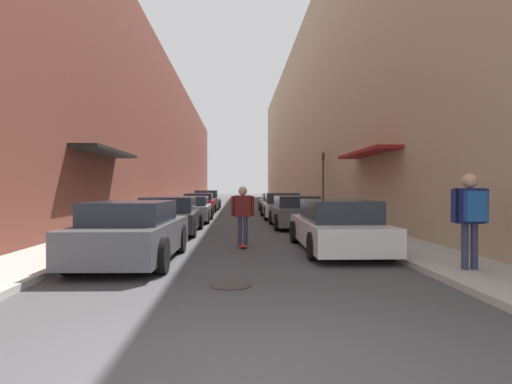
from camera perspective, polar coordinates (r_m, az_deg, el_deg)
ground at (r=29.48m, az=-2.56°, el=-2.49°), size 143.97×143.97×0.00m
curb_strip_left at (r=36.26m, az=-9.40°, el=-1.82°), size 1.80×65.44×0.12m
curb_strip_right at (r=36.28m, az=4.23°, el=-1.82°), size 1.80×65.44×0.12m
building_row_left at (r=36.90m, az=-13.92°, el=6.89°), size 4.90×65.44×11.29m
building_row_right at (r=37.18m, az=8.74°, el=9.77°), size 4.90×65.44×15.04m
parked_car_left_0 at (r=8.97m, az=-17.17°, el=-5.56°), size 1.88×4.02×1.31m
parked_car_left_1 at (r=14.27m, az=-12.17°, el=-3.34°), size 2.04×4.22×1.29m
parked_car_left_2 at (r=18.97m, az=-9.53°, el=-2.44°), size 2.07×4.05×1.20m
parked_car_left_3 at (r=24.54m, az=-8.13°, el=-1.68°), size 1.98×4.08×1.26m
parked_car_left_4 at (r=29.48m, az=-7.04°, el=-1.18°), size 1.93×4.26×1.41m
parked_car_right_0 at (r=10.40m, az=11.42°, el=-4.81°), size 1.93×4.66×1.29m
parked_car_right_1 at (r=16.16m, az=5.63°, el=-2.88°), size 1.91×4.09×1.27m
parked_car_right_2 at (r=21.05m, az=3.62°, el=-2.00°), size 2.01×4.65×1.32m
parked_car_right_3 at (r=26.52m, az=2.75°, el=-1.56°), size 2.06×4.56×1.22m
skateboarder at (r=10.74m, az=-1.91°, el=-2.59°), size 0.62×0.78×1.63m
manhole_cover at (r=6.72m, az=-3.62°, el=-13.08°), size 0.70×0.70×0.02m
traffic_light at (r=23.36m, az=9.57°, el=2.27°), size 0.16×0.22×3.49m
pedestrian at (r=8.17m, az=28.34°, el=-2.22°), size 0.70×0.38×1.74m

